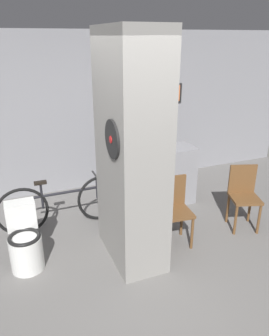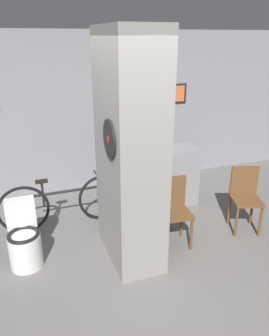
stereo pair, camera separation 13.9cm
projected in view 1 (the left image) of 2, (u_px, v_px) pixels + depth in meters
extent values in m
plane|color=slate|center=(154.00, 276.00, 3.65)|extent=(14.00, 14.00, 0.00)
cube|color=gray|center=(88.00, 114.00, 5.43)|extent=(8.00, 0.06, 2.60)
cube|color=black|center=(170.00, 93.00, 5.82)|extent=(0.44, 0.02, 0.34)
cube|color=#D86633|center=(171.00, 94.00, 5.81)|extent=(0.36, 0.01, 0.28)
cube|color=gray|center=(131.00, 154.00, 3.58)|extent=(0.54, 1.01, 2.60)
cylinder|color=black|center=(112.00, 139.00, 3.21)|extent=(0.03, 0.40, 0.40)
cylinder|color=red|center=(111.00, 140.00, 3.21)|extent=(0.01, 0.07, 0.07)
cube|color=gray|center=(149.00, 179.00, 5.03)|extent=(1.46, 0.44, 0.91)
cylinder|color=white|center=(27.00, 253.00, 3.72)|extent=(0.37, 0.37, 0.40)
torus|color=black|center=(24.00, 237.00, 3.64)|extent=(0.36, 0.36, 0.04)
cube|color=white|center=(21.00, 215.00, 3.79)|extent=(0.33, 0.20, 0.33)
cylinder|color=brown|center=(168.00, 237.00, 3.98)|extent=(0.04, 0.04, 0.43)
cylinder|color=brown|center=(192.00, 233.00, 4.07)|extent=(0.04, 0.04, 0.43)
cylinder|color=brown|center=(159.00, 224.00, 4.27)|extent=(0.04, 0.04, 0.43)
cylinder|color=brown|center=(182.00, 220.00, 4.35)|extent=(0.04, 0.04, 0.43)
cube|color=brown|center=(176.00, 212.00, 4.08)|extent=(0.41, 0.41, 0.04)
cube|color=brown|center=(172.00, 191.00, 4.15)|extent=(0.37, 0.07, 0.41)
cylinder|color=brown|center=(236.00, 220.00, 4.36)|extent=(0.04, 0.04, 0.43)
cylinder|color=brown|center=(259.00, 219.00, 4.38)|extent=(0.04, 0.04, 0.43)
cylinder|color=brown|center=(228.00, 208.00, 4.66)|extent=(0.04, 0.04, 0.43)
cylinder|color=brown|center=(250.00, 208.00, 4.67)|extent=(0.04, 0.04, 0.43)
cube|color=brown|center=(245.00, 199.00, 4.43)|extent=(0.47, 0.47, 0.04)
cube|color=brown|center=(242.00, 179.00, 4.51)|extent=(0.36, 0.15, 0.41)
torus|color=black|center=(22.00, 212.00, 4.31)|extent=(0.69, 0.04, 0.69)
torus|color=black|center=(101.00, 198.00, 4.69)|extent=(0.69, 0.04, 0.69)
cylinder|color=black|center=(62.00, 193.00, 4.43)|extent=(0.99, 0.04, 0.04)
cylinder|color=black|center=(42.00, 196.00, 4.34)|extent=(0.03, 0.03, 0.36)
cylinder|color=black|center=(97.00, 187.00, 4.60)|extent=(0.03, 0.03, 0.32)
cube|color=black|center=(40.00, 183.00, 4.26)|extent=(0.16, 0.06, 0.04)
cylinder|color=#262626|center=(96.00, 177.00, 4.54)|extent=(0.03, 0.42, 0.03)
cylinder|color=#19598C|center=(160.00, 142.00, 4.91)|extent=(0.07, 0.07, 0.21)
cylinder|color=#19598C|center=(160.00, 132.00, 4.85)|extent=(0.03, 0.03, 0.09)
sphere|color=#333333|center=(160.00, 129.00, 4.83)|extent=(0.03, 0.03, 0.03)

